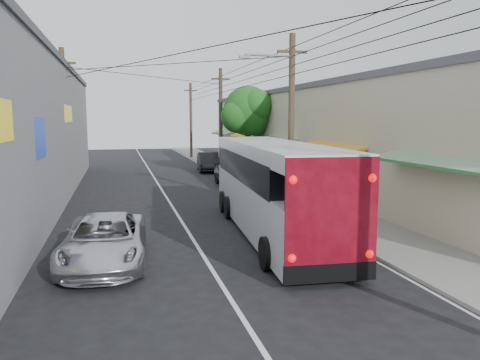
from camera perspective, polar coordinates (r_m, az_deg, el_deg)
The scene contains 11 objects.
sidewalk at distance 28.84m, azimuth 3.61°, elevation -0.85°, with size 3.00×80.00×0.12m, color slate.
building_right at distance 32.07m, azimuth 10.20°, elevation 5.44°, with size 7.09×40.00×6.25m.
utility_poles at distance 27.98m, azimuth -3.16°, elevation 7.26°, with size 11.80×45.28×8.00m.
street_tree at distance 34.40m, azimuth 1.10°, elevation 8.22°, with size 4.40×4.00×6.60m.
coach_bus at distance 17.27m, azimuth 3.97°, elevation -0.83°, with size 3.40×11.86×3.37m.
jeepney at distance 14.33m, azimuth -16.20°, elevation -7.11°, with size 2.34×5.07×1.41m, color silver.
parked_suv at distance 26.28m, azimuth 1.07°, elevation -0.16°, with size 2.08×5.11×1.48m, color #9E9DA5.
parked_car_mid at distance 29.49m, azimuth -0.70°, elevation 0.78°, with size 1.86×4.63×1.58m, color #29282D.
parked_car_far at distance 38.01m, azimuth -3.89°, elevation 2.23°, with size 1.60×4.59×1.51m, color black.
pedestrian_near at distance 21.26m, azimuth 7.25°, elevation -1.71°, with size 0.54×0.36×1.49m, color pink.
pedestrian_far at distance 25.79m, azimuth 8.44°, elevation 0.17°, with size 0.84×0.66×1.73m, color #9BADE2.
Camera 1 is at (-2.46, -7.09, 4.25)m, focal length 35.00 mm.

